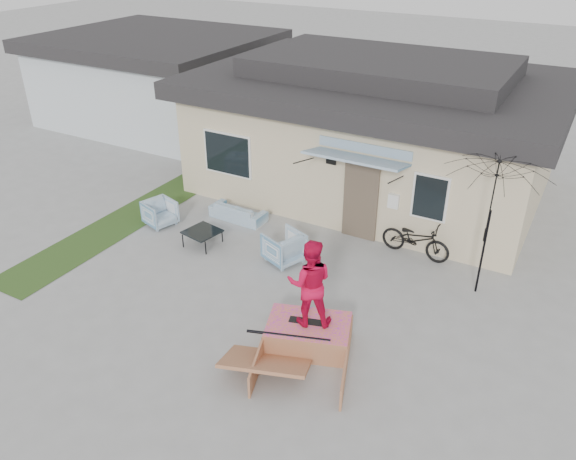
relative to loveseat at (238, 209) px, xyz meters
The scene contains 13 objects.
ground 4.47m from the loveseat, 57.10° to the right, with size 90.00×90.00×0.00m, color gray.
grass_strip 3.30m from the loveseat, 147.94° to the right, with size 1.40×8.00×0.01m, color #264119.
house 5.15m from the loveseat, 60.35° to the left, with size 10.80×8.49×4.10m.
neighbor_house 10.32m from the loveseat, 142.23° to the left, with size 8.60×7.60×3.50m.
loveseat is the anchor object (origin of this frame).
armchair_left 2.19m from the loveseat, 142.44° to the right, with size 0.78×0.73×0.80m, color teal.
armchair_right 2.63m from the loveseat, 30.52° to the right, with size 0.85×0.80×0.88m, color teal.
coffee_table 1.67m from the loveseat, 90.59° to the right, with size 0.82×0.82×0.41m, color black.
bicycle 5.08m from the loveseat, ahead, with size 0.63×1.81×1.16m, color black.
patio_umbrella 6.97m from the loveseat, ahead, with size 2.83×2.74×2.20m.
skate_ramp 5.82m from the loveseat, 42.38° to the right, with size 1.64×2.19×0.55m, color #9F6240, non-canonical shape.
skateboard 5.77m from the loveseat, 42.12° to the right, with size 0.81×0.20×0.05m, color black.
skater 5.89m from the loveseat, 42.12° to the right, with size 0.90×0.69×1.84m, color red.
Camera 1 is at (5.89, -8.19, 7.59)m, focal length 35.39 mm.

